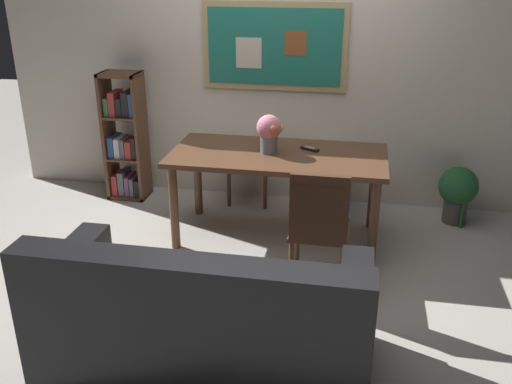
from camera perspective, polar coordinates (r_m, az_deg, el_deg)
The scene contains 11 objects.
ground_plane at distance 4.32m, azimuth -0.70°, elevation -7.40°, with size 12.00×12.00×0.00m, color #B7B2A8.
wall_back_with_painting at distance 5.21m, azimuth 2.36°, elevation 13.15°, with size 5.20×0.14×2.60m.
dining_table at distance 4.48m, azimuth 2.22°, elevation 2.81°, with size 1.69×0.82×0.73m.
dining_chair_far_left at distance 5.31m, azimuth -0.40°, elevation 4.85°, with size 0.40×0.41×0.91m.
dining_chair_far_right at distance 5.23m, azimuth 7.47°, elevation 4.36°, with size 0.40×0.41×0.91m.
dining_chair_near_right at distance 3.77m, azimuth 6.40°, elevation -3.03°, with size 0.40×0.41×0.91m.
leather_couch at distance 3.20m, azimuth -5.43°, elevation -12.91°, with size 1.80×0.84×0.84m.
bookshelf at distance 5.47m, azimuth -12.98°, elevation 5.11°, with size 0.36×0.28×1.20m.
potted_ivy at distance 5.18m, azimuth 19.65°, elevation 0.11°, with size 0.33×0.33×0.51m.
flower_vase at distance 4.41m, azimuth 1.37°, elevation 6.14°, with size 0.21×0.20×0.30m.
tv_remote at distance 4.54m, azimuth 5.43°, elevation 4.35°, with size 0.16×0.12×0.02m.
Camera 1 is at (0.74, -3.66, 2.17)m, focal length 39.72 mm.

